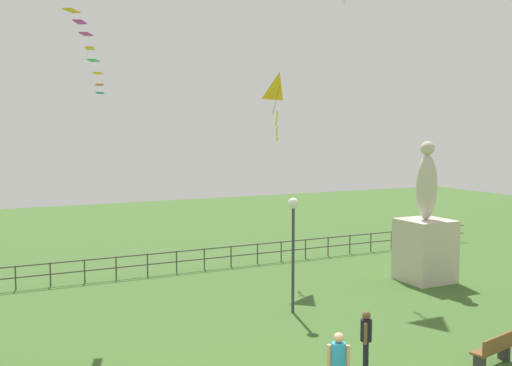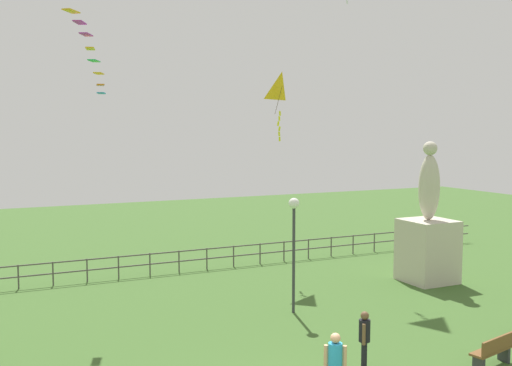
{
  "view_description": "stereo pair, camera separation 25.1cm",
  "coord_description": "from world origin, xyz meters",
  "px_view_note": "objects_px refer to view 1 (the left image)",
  "views": [
    {
      "loc": [
        -6.52,
        -10.24,
        6.11
      ],
      "look_at": [
        1.4,
        6.11,
        4.52
      ],
      "focal_mm": 41.68,
      "sensor_mm": 36.0,
      "label": 1
    },
    {
      "loc": [
        -6.3,
        -10.35,
        6.11
      ],
      "look_at": [
        1.4,
        6.11,
        4.52
      ],
      "focal_mm": 41.68,
      "sensor_mm": 36.0,
      "label": 2
    }
  ],
  "objects_px": {
    "person_0": "(366,337)",
    "kite_3": "(280,88)",
    "park_bench": "(494,349)",
    "person_2": "(338,364)",
    "statue_monument": "(425,239)",
    "lamppost": "(293,228)"
  },
  "relations": [
    {
      "from": "park_bench",
      "to": "person_2",
      "type": "relative_size",
      "value": 0.93
    },
    {
      "from": "lamppost",
      "to": "person_2",
      "type": "bearing_deg",
      "value": -111.0
    },
    {
      "from": "lamppost",
      "to": "person_0",
      "type": "height_order",
      "value": "lamppost"
    },
    {
      "from": "lamppost",
      "to": "park_bench",
      "type": "bearing_deg",
      "value": -68.78
    },
    {
      "from": "park_bench",
      "to": "person_0",
      "type": "relative_size",
      "value": 0.99
    },
    {
      "from": "park_bench",
      "to": "person_0",
      "type": "xyz_separation_m",
      "value": [
        -3.21,
        1.2,
        0.44
      ]
    },
    {
      "from": "park_bench",
      "to": "statue_monument",
      "type": "bearing_deg",
      "value": 59.69
    },
    {
      "from": "statue_monument",
      "to": "kite_3",
      "type": "xyz_separation_m",
      "value": [
        -4.58,
        4.05,
        6.17
      ]
    },
    {
      "from": "statue_monument",
      "to": "person_2",
      "type": "bearing_deg",
      "value": -140.41
    },
    {
      "from": "person_0",
      "to": "person_2",
      "type": "xyz_separation_m",
      "value": [
        -1.71,
        -1.3,
        0.06
      ]
    },
    {
      "from": "person_0",
      "to": "kite_3",
      "type": "xyz_separation_m",
      "value": [
        3.1,
        10.52,
        7.01
      ]
    },
    {
      "from": "person_2",
      "to": "person_0",
      "type": "bearing_deg",
      "value": 37.29
    },
    {
      "from": "statue_monument",
      "to": "person_2",
      "type": "height_order",
      "value": "statue_monument"
    },
    {
      "from": "person_0",
      "to": "kite_3",
      "type": "relative_size",
      "value": 0.53
    },
    {
      "from": "statue_monument",
      "to": "lamppost",
      "type": "height_order",
      "value": "statue_monument"
    },
    {
      "from": "statue_monument",
      "to": "kite_3",
      "type": "distance_m",
      "value": 8.68
    },
    {
      "from": "statue_monument",
      "to": "park_bench",
      "type": "bearing_deg",
      "value": -120.31
    },
    {
      "from": "park_bench",
      "to": "person_2",
      "type": "height_order",
      "value": "person_2"
    },
    {
      "from": "kite_3",
      "to": "park_bench",
      "type": "bearing_deg",
      "value": -89.5
    },
    {
      "from": "lamppost",
      "to": "park_bench",
      "type": "height_order",
      "value": "lamppost"
    },
    {
      "from": "park_bench",
      "to": "person_0",
      "type": "height_order",
      "value": "person_0"
    },
    {
      "from": "person_2",
      "to": "kite_3",
      "type": "distance_m",
      "value": 14.53
    }
  ]
}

